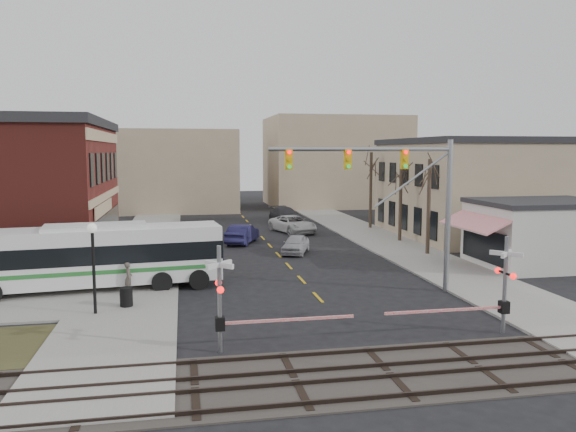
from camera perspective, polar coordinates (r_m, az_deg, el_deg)
The scene contains 22 objects.
ground at distance 26.99m, azimuth 4.07°, elevation -9.33°, with size 160.00×160.00×0.00m, color black.
sidewalk_west at distance 45.78m, azimuth -14.09°, elevation -2.84°, with size 5.00×60.00×0.12m, color gray.
sidewalk_east at distance 48.46m, azimuth 8.96°, elevation -2.20°, with size 5.00×60.00×0.12m, color gray.
ballast_strip at distance 19.76m, azimuth 10.18°, elevation -15.39°, with size 160.00×5.00×0.06m, color #332D28.
rail_tracks at distance 19.73m, azimuth 10.18°, elevation -15.15°, with size 160.00×3.91×0.14m.
tan_building at distance 53.52m, azimuth 21.77°, elevation 2.75°, with size 20.30×15.30×8.50m.
awning_shop at distance 39.61m, azimuth 24.31°, elevation -1.59°, with size 9.74×6.20×4.30m.
tree_east_a at distance 41.05m, azimuth 14.10°, elevation 0.93°, with size 0.28×0.28×6.75m.
tree_east_b at distance 46.68m, azimuth 11.35°, elevation 1.38°, with size 0.28×0.28×6.30m.
tree_east_c at distance 54.18m, azimuth 8.40°, elevation 2.62°, with size 0.28×0.28×7.20m.
transit_bus at distance 31.54m, azimuth -18.87°, elevation -3.82°, with size 13.30×4.34×3.36m.
traffic_signal_mast at distance 29.28m, azimuth 11.36°, elevation 3.18°, with size 9.65×0.30×8.00m.
rr_crossing_west at distance 20.91m, azimuth -5.78°, elevation -8.48°, with size 5.60×1.36×4.00m.
rr_crossing_east at distance 24.27m, azimuth 20.31°, elevation -6.74°, with size 5.60×1.36×4.00m.
street_lamp at distance 26.48m, azimuth -19.21°, elevation -3.17°, with size 0.44×0.44×4.11m.
trash_bin at distance 27.79m, azimuth -16.11°, elevation -7.90°, with size 0.60×0.60×0.89m, color black.
car_a at distance 40.90m, azimuth 0.77°, elevation -2.87°, with size 1.60×3.97×1.35m, color #A2A1A6.
car_b at distance 45.47m, azimuth -4.66°, elevation -1.82°, with size 1.63×4.67×1.54m, color #1E1C47.
car_c at distance 51.33m, azimuth 0.49°, elevation -0.83°, with size 2.56×5.54×1.54m, color silver.
car_d at distance 57.86m, azimuth -0.26°, elevation 0.06°, with size 2.30×5.66×1.64m, color #37373B.
pedestrian_near at distance 30.17m, azimuth -15.90°, elevation -6.05°, with size 0.59×0.39×1.61m, color #554C44.
pedestrian_far at distance 32.64m, azimuth -19.06°, elevation -5.29°, with size 0.74×0.58×1.53m, color #2E3152.
Camera 1 is at (-6.64, -25.10, 7.39)m, focal length 35.00 mm.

